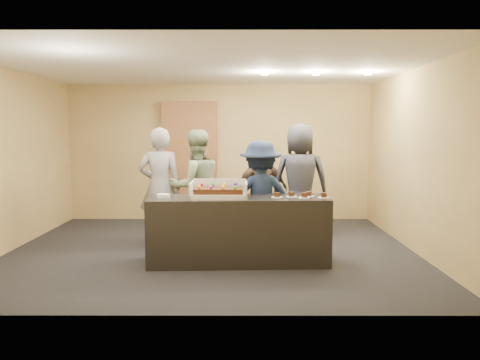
{
  "coord_description": "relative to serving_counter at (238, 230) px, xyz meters",
  "views": [
    {
      "loc": [
        0.43,
        -6.87,
        1.78
      ],
      "look_at": [
        0.42,
        0.0,
        1.06
      ],
      "focal_mm": 35.0,
      "sensor_mm": 36.0,
      "label": 1
    }
  ],
  "objects": [
    {
      "name": "room",
      "position": [
        -0.4,
        0.67,
        0.9
      ],
      "size": [
        6.04,
        6.0,
        2.7
      ],
      "color": "black",
      "rests_on": "ground"
    },
    {
      "name": "serving_counter",
      "position": [
        0.0,
        0.0,
        0.0
      ],
      "size": [
        2.43,
        0.8,
        0.9
      ],
      "primitive_type": "cube",
      "rotation": [
        0.0,
        0.0,
        0.04
      ],
      "color": "black",
      "rests_on": "floor"
    },
    {
      "name": "storage_cabinet",
      "position": [
        -0.99,
        3.08,
        0.73
      ],
      "size": [
        1.08,
        0.15,
        2.37
      ],
      "primitive_type": "cube",
      "color": "brown",
      "rests_on": "floor"
    },
    {
      "name": "cake_box",
      "position": [
        -0.26,
        0.03,
        0.5
      ],
      "size": [
        0.75,
        0.52,
        0.22
      ],
      "color": "white",
      "rests_on": "serving_counter"
    },
    {
      "name": "sheet_cake",
      "position": [
        -0.26,
        0.0,
        0.55
      ],
      "size": [
        0.65,
        0.45,
        0.12
      ],
      "color": "black",
      "rests_on": "cake_box"
    },
    {
      "name": "plate_stack",
      "position": [
        -1.0,
        -0.01,
        0.47
      ],
      "size": [
        0.17,
        0.17,
        0.04
      ],
      "primitive_type": "cylinder",
      "color": "white",
      "rests_on": "serving_counter"
    },
    {
      "name": "slice_a",
      "position": [
        0.51,
        -0.03,
        0.47
      ],
      "size": [
        0.15,
        0.15,
        0.07
      ],
      "color": "white",
      "rests_on": "serving_counter"
    },
    {
      "name": "slice_b",
      "position": [
        0.71,
        0.02,
        0.47
      ],
      "size": [
        0.15,
        0.15,
        0.07
      ],
      "color": "white",
      "rests_on": "serving_counter"
    },
    {
      "name": "slice_c",
      "position": [
        0.87,
        -0.07,
        0.47
      ],
      "size": [
        0.15,
        0.15,
        0.07
      ],
      "color": "white",
      "rests_on": "serving_counter"
    },
    {
      "name": "slice_d",
      "position": [
        0.95,
        0.07,
        0.47
      ],
      "size": [
        0.15,
        0.15,
        0.07
      ],
      "color": "white",
      "rests_on": "serving_counter"
    },
    {
      "name": "slice_e",
      "position": [
        1.13,
        -0.05,
        0.47
      ],
      "size": [
        0.15,
        0.15,
        0.07
      ],
      "color": "white",
      "rests_on": "serving_counter"
    },
    {
      "name": "person_server_grey",
      "position": [
        -1.22,
        0.99,
        0.47
      ],
      "size": [
        0.68,
        0.46,
        1.84
      ],
      "primitive_type": "imported",
      "rotation": [
        0.0,
        0.0,
        3.17
      ],
      "color": "gray",
      "rests_on": "floor"
    },
    {
      "name": "person_sage_man",
      "position": [
        -0.68,
        1.13,
        0.45
      ],
      "size": [
        1.08,
        0.99,
        1.8
      ],
      "primitive_type": "imported",
      "rotation": [
        0.0,
        0.0,
        3.58
      ],
      "color": "gray",
      "rests_on": "floor"
    },
    {
      "name": "person_navy_man",
      "position": [
        0.32,
        0.49,
        0.37
      ],
      "size": [
        1.14,
        0.75,
        1.64
      ],
      "primitive_type": "imported",
      "rotation": [
        0.0,
        0.0,
        3.28
      ],
      "color": "#17243F",
      "rests_on": "floor"
    },
    {
      "name": "person_brown_extra",
      "position": [
        0.38,
        1.6,
        0.34
      ],
      "size": [
        1.0,
        0.66,
        1.58
      ],
      "primitive_type": "imported",
      "rotation": [
        0.0,
        0.0,
        3.47
      ],
      "color": "brown",
      "rests_on": "floor"
    },
    {
      "name": "person_dark_suit",
      "position": [
        1.03,
        1.58,
        0.51
      ],
      "size": [
        0.98,
        0.68,
        1.92
      ],
      "primitive_type": "imported",
      "rotation": [
        0.0,
        0.0,
        3.06
      ],
      "color": "#28282E",
      "rests_on": "floor"
    },
    {
      "name": "ceiling_spotlights",
      "position": [
        1.2,
        1.17,
        2.22
      ],
      "size": [
        1.72,
        0.12,
        0.03
      ],
      "color": "#FFEAC6",
      "rests_on": "ceiling"
    }
  ]
}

